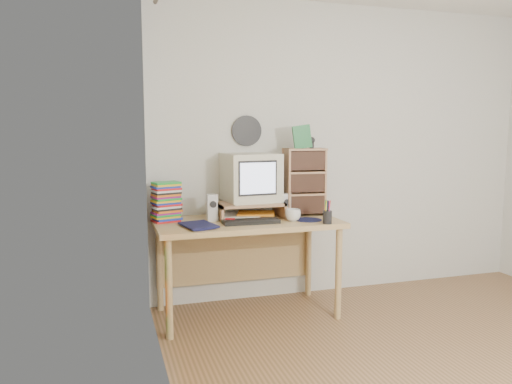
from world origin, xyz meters
TOP-DOWN VIEW (x-y plane):
  - floor at (0.00, 0.00)m, footprint 3.50×3.50m
  - back_wall at (0.00, 1.75)m, footprint 3.50×0.00m
  - left_wall at (-1.75, 0.00)m, footprint 0.00×3.50m
  - curtain at (-1.71, 0.48)m, footprint 0.00×2.20m
  - wall_disc at (-0.93, 1.73)m, footprint 0.25×0.02m
  - desk at (-1.03, 1.44)m, footprint 1.40×0.70m
  - monitor_riser at (-0.98, 1.48)m, footprint 0.52×0.30m
  - crt_monitor at (-0.94, 1.53)m, footprint 0.44×0.44m
  - speaker_left at (-1.29, 1.44)m, footprint 0.08×0.08m
  - speaker_right at (-0.70, 1.44)m, footprint 0.07×0.07m
  - keyboard at (-1.04, 1.25)m, footprint 0.42×0.15m
  - dvd_stack at (-1.62, 1.51)m, footprint 0.22×0.18m
  - cd_rack at (-0.52, 1.47)m, footprint 0.34×0.20m
  - mug at (-0.70, 1.25)m, footprint 0.12×0.12m
  - diary at (-1.54, 1.20)m, footprint 0.29×0.24m
  - mousepad at (-0.58, 1.25)m, footprint 0.22×0.22m
  - pen_cup at (-0.50, 1.07)m, footprint 0.08×0.08m
  - papers at (-1.01, 1.49)m, footprint 0.39×0.34m
  - red_box at (-1.18, 1.30)m, footprint 0.08×0.07m
  - game_box at (-0.55, 1.45)m, footprint 0.14×0.04m
  - webcam at (-0.46, 1.47)m, footprint 0.06×0.06m

SIDE VIEW (x-z plane):
  - floor at x=0.00m, z-range 0.00..0.00m
  - desk at x=-1.03m, z-range 0.24..0.99m
  - mousepad at x=-0.58m, z-range 0.75..0.75m
  - keyboard at x=-1.04m, z-range 0.75..0.78m
  - red_box at x=-1.18m, z-range 0.75..0.79m
  - papers at x=-1.01m, z-range 0.75..0.79m
  - diary at x=-1.54m, z-range 0.75..0.80m
  - mug at x=-0.70m, z-range 0.75..0.84m
  - pen_cup at x=-0.50m, z-range 0.75..0.88m
  - monitor_riser at x=-0.98m, z-range 0.78..0.90m
  - speaker_right at x=-0.70m, z-range 0.75..0.94m
  - speaker_left at x=-1.29m, z-range 0.75..0.96m
  - dvd_stack at x=-1.62m, z-range 0.75..1.02m
  - cd_rack at x=-0.52m, z-range 0.75..1.29m
  - crt_monitor at x=-0.94m, z-range 0.87..1.25m
  - curtain at x=-1.71m, z-range 0.05..2.25m
  - back_wall at x=0.00m, z-range -0.50..3.00m
  - left_wall at x=-1.75m, z-range -0.50..3.00m
  - webcam at x=-0.46m, z-range 1.29..1.38m
  - game_box at x=-0.55m, z-range 1.29..1.47m
  - wall_disc at x=-0.93m, z-range 1.30..1.55m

